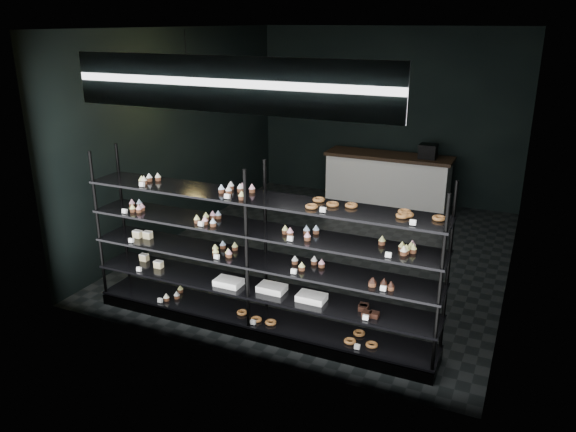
{
  "coord_description": "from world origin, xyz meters",
  "views": [
    {
      "loc": [
        2.61,
        -7.37,
        3.3
      ],
      "look_at": [
        0.15,
        -1.9,
        1.19
      ],
      "focal_mm": 35.0,
      "sensor_mm": 36.0,
      "label": 1
    }
  ],
  "objects": [
    {
      "name": "room",
      "position": [
        0.0,
        0.0,
        1.6
      ],
      "size": [
        5.01,
        6.01,
        3.2
      ],
      "color": "black",
      "rests_on": "ground"
    },
    {
      "name": "signage",
      "position": [
        0.0,
        -2.93,
        2.75
      ],
      "size": [
        3.3,
        0.05,
        0.5
      ],
      "color": "#0B0B3A",
      "rests_on": "room"
    },
    {
      "name": "display_shelf",
      "position": [
        0.01,
        -2.45,
        0.63
      ],
      "size": [
        4.0,
        0.5,
        1.91
      ],
      "color": "black",
      "rests_on": "room"
    },
    {
      "name": "pendant_lamp",
      "position": [
        -1.78,
        -0.9,
        2.45
      ],
      "size": [
        0.3,
        0.3,
        0.88
      ],
      "color": "black",
      "rests_on": "room"
    },
    {
      "name": "service_counter",
      "position": [
        0.21,
        2.5,
        0.5
      ],
      "size": [
        2.3,
        0.65,
        1.23
      ],
      "color": "silver",
      "rests_on": "room"
    }
  ]
}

